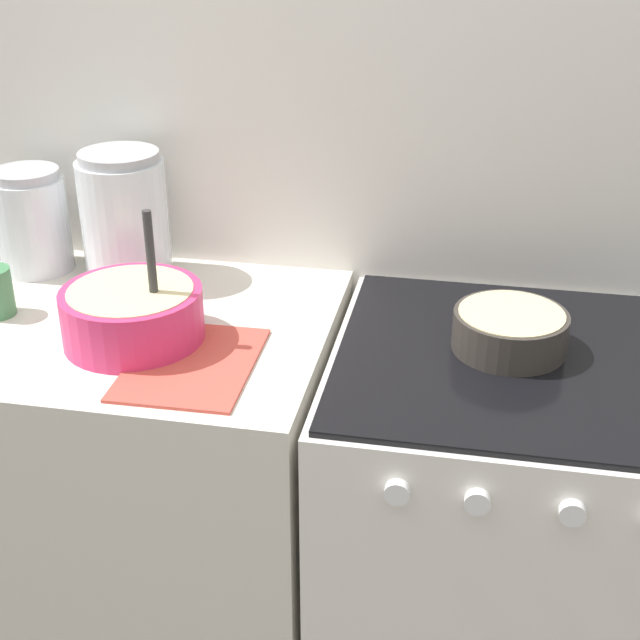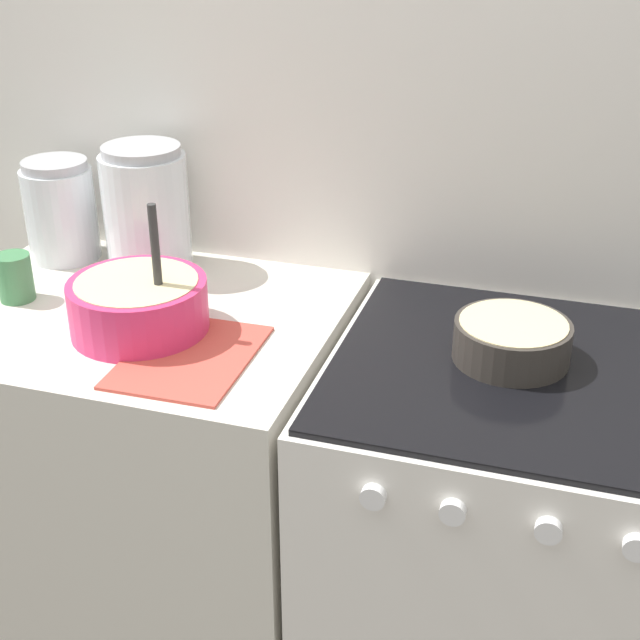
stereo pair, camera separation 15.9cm
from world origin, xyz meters
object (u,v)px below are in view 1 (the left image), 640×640
(storage_jar_left, at_px, (33,227))
(storage_jar_middle, at_px, (126,225))
(stove, at_px, (504,551))
(mixing_bowl, at_px, (133,312))
(baking_pan, at_px, (510,330))

(storage_jar_left, bearing_deg, storage_jar_middle, 0.00)
(stove, xyz_separation_m, mixing_bowl, (-0.70, -0.07, 0.50))
(stove, bearing_deg, storage_jar_left, 168.78)
(storage_jar_left, height_order, storage_jar_middle, storage_jar_middle)
(stove, distance_m, storage_jar_middle, 1.02)
(storage_jar_left, xyz_separation_m, storage_jar_middle, (0.21, 0.00, 0.02))
(mixing_bowl, relative_size, storage_jar_middle, 0.95)
(storage_jar_left, bearing_deg, mixing_bowl, -40.06)
(mixing_bowl, relative_size, storage_jar_left, 1.16)
(baking_pan, distance_m, storage_jar_middle, 0.81)
(storage_jar_left, bearing_deg, stove, -11.22)
(mixing_bowl, bearing_deg, stove, 5.80)
(stove, bearing_deg, storage_jar_middle, 166.02)
(storage_jar_middle, bearing_deg, baking_pan, -12.85)
(mixing_bowl, xyz_separation_m, storage_jar_left, (-0.33, 0.28, 0.04))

